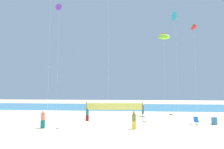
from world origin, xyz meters
TOP-DOWN VIEW (x-y plane):
  - ground_plane at (0.00, 0.00)m, footprint 120.00×120.00m
  - ocean_band at (0.00, 29.06)m, footprint 120.00×20.00m
  - beachgoer_olive_shirt at (0.89, 2.80)m, footprint 0.40×0.40m
  - beachgoer_plum_shirt at (2.63, 15.53)m, footprint 0.37×0.37m
  - beachgoer_teal_shirt at (-4.91, 7.42)m, footprint 0.38×0.38m
  - beachgoer_coral_shirt at (-8.39, 2.40)m, footprint 0.42×0.42m
  - folding_beach_chair at (7.96, 5.92)m, footprint 0.52×0.65m
  - trash_barrel at (10.02, 6.22)m, footprint 0.63×0.63m
  - volleyball_net at (-1.59, 8.89)m, footprint 7.60×0.49m
  - beach_handbag at (7.19, 5.51)m, footprint 0.31×0.16m
  - kite_cyan_delta at (6.69, 8.67)m, footprint 0.79×1.24m
  - kite_lime_inflatable at (5.95, 13.45)m, footprint 2.25×2.42m
  - kite_red_inflatable at (11.55, 16.17)m, footprint 0.77×1.98m
  - kite_violet_delta at (-10.74, 11.95)m, footprint 1.11×0.51m

SIDE VIEW (x-z plane):
  - ground_plane at x=0.00m, z-range 0.00..0.00m
  - ocean_band at x=0.00m, z-range 0.00..0.01m
  - beach_handbag at x=7.19m, z-range 0.00..0.25m
  - trash_barrel at x=10.02m, z-range 0.00..0.83m
  - folding_beach_chair at x=7.96m, z-range 0.02..0.91m
  - beachgoer_plum_shirt at x=2.63m, z-range 0.06..1.69m
  - beachgoer_teal_shirt at x=-4.91m, z-range 0.06..1.74m
  - beachgoer_olive_shirt at x=0.89m, z-range 0.06..1.82m
  - beachgoer_coral_shirt at x=-8.39m, z-range 0.06..1.91m
  - volleyball_net at x=-1.59m, z-range 0.43..2.83m
  - kite_lime_inflatable at x=5.95m, z-range 5.83..18.85m
  - kite_cyan_delta at x=6.69m, z-range 6.57..20.93m
  - kite_red_inflatable at x=11.55m, z-range 7.06..22.24m
  - kite_violet_delta at x=-10.74m, z-range 8.30..26.05m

